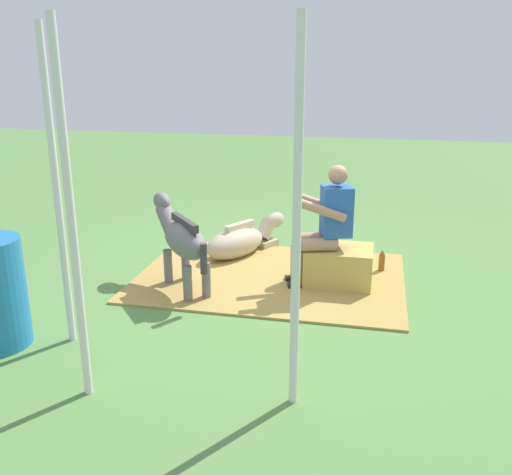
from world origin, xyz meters
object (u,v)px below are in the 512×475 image
tent_pole_left (297,226)px  tent_pole_mid (71,221)px  hay_bale (339,266)px  pony_standing (182,238)px  tent_pole_right (57,193)px  person_seated (326,222)px  soda_bottle (382,261)px  pony_lying (241,241)px

tent_pole_left → tent_pole_mid: same height
hay_bale → pony_standing: (1.58, 0.46, 0.35)m
pony_standing → tent_pole_right: size_ratio=0.43×
person_seated → tent_pole_mid: (1.46, 2.43, 0.59)m
pony_standing → soda_bottle: pony_standing is taller
pony_standing → person_seated: bearing=-163.3°
pony_standing → tent_pole_mid: tent_pole_mid is taller
person_seated → tent_pole_left: 2.31m
soda_bottle → tent_pole_left: tent_pole_left is taller
hay_bale → person_seated: person_seated is taller
pony_lying → person_seated: bearing=146.4°
pony_lying → tent_pole_mid: bearing=83.3°
pony_lying → hay_bale: bearing=150.9°
soda_bottle → person_seated: bearing=39.2°
tent_pole_left → person_seated: bearing=-89.8°
pony_standing → soda_bottle: size_ratio=4.13×
tent_pole_mid → pony_standing: bearing=-90.9°
hay_bale → tent_pole_mid: (1.61, 2.47, 1.09)m
person_seated → tent_pole_mid: size_ratio=0.50×
pony_standing → tent_pole_left: 2.42m
hay_bale → pony_standing: bearing=16.2°
soda_bottle → tent_pole_mid: (2.07, 2.93, 1.16)m
pony_lying → tent_pole_mid: size_ratio=0.50×
tent_pole_left → soda_bottle: bearing=-102.4°
pony_lying → tent_pole_right: tent_pole_right is taller
person_seated → tent_pole_right: bearing=40.8°
hay_bale → tent_pole_right: size_ratio=0.27×
hay_bale → person_seated: size_ratio=0.54×
hay_bale → tent_pole_right: (2.15, 1.75, 1.09)m
person_seated → tent_pole_right: 2.70m
pony_lying → tent_pole_right: (0.90, 2.44, 1.11)m
pony_standing → tent_pole_left: (-1.44, 1.80, 0.74)m
pony_lying → tent_pole_right: bearing=69.7°
hay_bale → tent_pole_right: tent_pole_right is taller
person_seated → pony_standing: 1.50m
pony_standing → tent_pole_left: size_ratio=0.43×
tent_pole_mid → tent_pole_right: bearing=-53.3°
person_seated → hay_bale: bearing=-168.2°
person_seated → soda_bottle: person_seated is taller
hay_bale → person_seated: 0.52m
tent_pole_right → tent_pole_left: bearing=165.7°
tent_pole_left → tent_pole_right: (2.00, -0.51, 0.00)m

